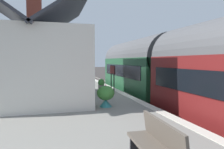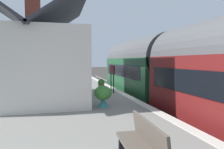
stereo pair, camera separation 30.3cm
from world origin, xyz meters
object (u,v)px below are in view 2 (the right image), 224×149
(station_building, at_px, (37,63))
(bench_by_lamp, at_px, (76,76))
(bench_mid_platform, at_px, (74,74))
(planter_edge_near, at_px, (28,78))
(train, at_px, (166,72))
(bench_near_building, at_px, (142,146))
(station_sign_board, at_px, (112,72))
(planter_corner_building, at_px, (103,95))
(planter_by_door, at_px, (101,85))

(station_building, distance_m, bench_by_lamp, 8.47)
(bench_mid_platform, relative_size, planter_edge_near, 1.69)
(train, height_order, bench_near_building, train)
(bench_mid_platform, distance_m, station_sign_board, 10.24)
(planter_edge_near, relative_size, station_sign_board, 0.53)
(station_building, relative_size, planter_corner_building, 6.68)
(station_building, bearing_deg, bench_mid_platform, -12.18)
(bench_by_lamp, bearing_deg, bench_mid_platform, -0.73)
(bench_mid_platform, bearing_deg, planter_corner_building, -178.77)
(bench_near_building, bearing_deg, train, -31.64)
(planter_corner_building, bearing_deg, station_building, 49.48)
(planter_by_door, xyz_separation_m, station_sign_board, (-0.62, -0.53, 0.80))
(bench_mid_platform, bearing_deg, planter_edge_near, 132.77)
(planter_corner_building, relative_size, station_sign_board, 0.60)
(bench_mid_platform, bearing_deg, station_building, 167.82)
(train, xyz_separation_m, planter_corner_building, (-1.84, 3.80, -0.76))
(station_sign_board, bearing_deg, planter_by_door, 40.28)
(bench_near_building, height_order, planter_edge_near, bench_near_building)
(bench_mid_platform, relative_size, planter_by_door, 1.88)
(bench_near_building, relative_size, planter_by_door, 1.89)
(station_sign_board, bearing_deg, bench_near_building, 168.90)
(station_sign_board, bearing_deg, planter_edge_near, 40.70)
(planter_corner_building, bearing_deg, train, -64.09)
(bench_by_lamp, bearing_deg, train, -154.14)
(bench_by_lamp, bearing_deg, station_building, 163.50)
(station_building, distance_m, planter_by_door, 4.08)
(bench_by_lamp, height_order, planter_by_door, bench_by_lamp)
(bench_by_lamp, xyz_separation_m, planter_by_door, (-6.30, -1.06, -0.09))
(planter_by_door, bearing_deg, train, -125.92)
(planter_by_door, height_order, planter_edge_near, planter_edge_near)
(bench_mid_platform, distance_m, planter_edge_near, 5.41)
(bench_by_lamp, height_order, planter_corner_building, planter_corner_building)
(bench_by_lamp, distance_m, planter_edge_near, 3.96)
(bench_by_lamp, xyz_separation_m, station_sign_board, (-6.92, -1.59, 0.71))
(bench_near_building, distance_m, planter_edge_near, 15.31)
(train, xyz_separation_m, bench_mid_platform, (11.69, 4.09, -0.75))
(train, relative_size, bench_mid_platform, 11.84)
(station_building, relative_size, station_sign_board, 3.99)
(bench_mid_platform, bearing_deg, station_sign_board, -171.28)
(station_building, relative_size, planter_by_door, 8.35)
(bench_by_lamp, height_order, station_sign_board, station_sign_board)
(bench_by_lamp, distance_m, bench_mid_platform, 3.18)
(train, relative_size, planter_corner_building, 17.84)
(station_sign_board, bearing_deg, bench_mid_platform, 8.72)
(bench_by_lamp, relative_size, planter_corner_building, 1.51)
(bench_by_lamp, relative_size, planter_edge_near, 1.70)
(planter_edge_near, bearing_deg, bench_near_building, -165.34)
(train, height_order, station_building, station_building)
(station_building, distance_m, bench_mid_platform, 11.54)
(station_building, xyz_separation_m, planter_corner_building, (-2.32, -2.71, -1.24))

